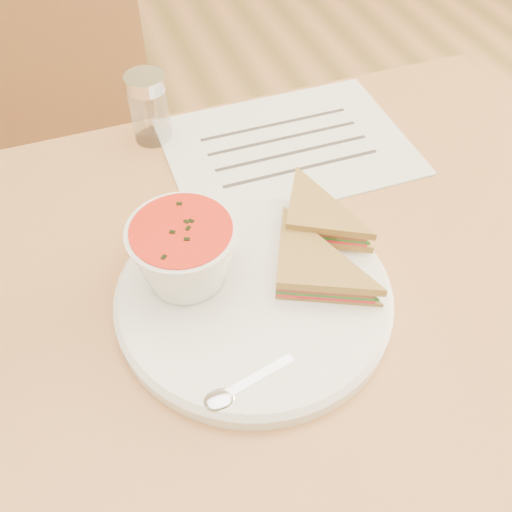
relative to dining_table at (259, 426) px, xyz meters
name	(u,v)px	position (x,y,z in m)	size (l,w,h in m)	color
floor	(258,502)	(0.00, 0.00, -0.38)	(5.00, 6.00, 0.01)	brown
dining_table	(259,426)	(0.00, 0.00, 0.00)	(1.00, 0.70, 0.75)	#9D5E30
chair_far	(113,182)	(-0.11, 0.63, 0.03)	(0.36, 0.36, 0.82)	brown
plate	(254,297)	(-0.01, -0.02, 0.38)	(0.30, 0.30, 0.02)	white
soup_bowl	(185,256)	(-0.08, 0.02, 0.43)	(0.11, 0.11, 0.08)	white
sandwich_half_a	(276,293)	(0.00, -0.04, 0.41)	(0.11, 0.11, 0.03)	#BD9443
sandwich_half_b	(285,234)	(0.04, 0.03, 0.42)	(0.10, 0.10, 0.03)	#BD9443
spoon	(261,376)	(-0.04, -0.12, 0.40)	(0.16, 0.03, 0.01)	silver
paper_menu	(287,146)	(0.12, 0.22, 0.38)	(0.33, 0.25, 0.00)	white
condiment_shaker	(149,108)	(-0.05, 0.30, 0.42)	(0.05, 0.05, 0.10)	silver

